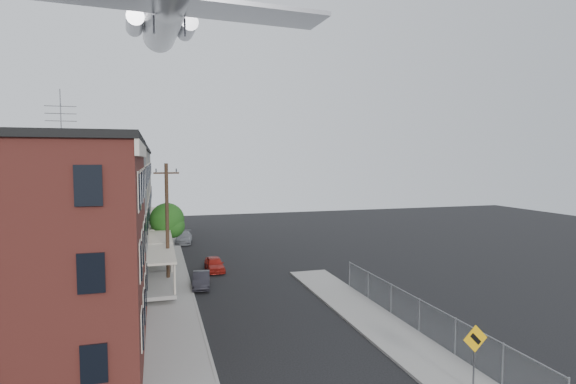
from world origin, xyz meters
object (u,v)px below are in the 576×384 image
Objects in this scene: car_far at (184,238)px; car_near at (214,264)px; warning_sign at (475,348)px; utility_pole at (167,223)px; car_mid at (201,280)px; street_tree at (169,221)px.

car_near is at bearing -76.24° from car_far.
utility_pole is (-11.20, 19.03, 2.79)m from warning_sign.
warning_sign reaches higher than car_mid.
car_mid is at bearing -23.16° from utility_pole.
car_mid is at bearing 116.28° from warning_sign.
warning_sign is 0.54× the size of street_tree.
street_tree is at bearing 110.58° from warning_sign.
car_near reaches higher than car_mid.
car_mid is at bearing -82.78° from car_far.
car_mid is (-8.91, 18.05, -1.32)m from warning_sign.
car_far is at bearing 95.85° from car_near.
car_far is at bearing 76.12° from street_tree.
street_tree is 1.22× the size of car_far.
utility_pole reaches higher than car_far.
car_near is (-7.40, 22.55, -1.28)m from warning_sign.
utility_pole is 2.63× the size of car_mid.
car_far is at bearing 96.93° from car_mid.
street_tree is at bearing -97.25° from car_far.
utility_pole is 2.55× the size of car_near.
car_near is (3.80, 3.52, -4.07)m from utility_pole.
car_mid is 18.08m from car_far.
utility_pole is at bearing -138.46° from car_near.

